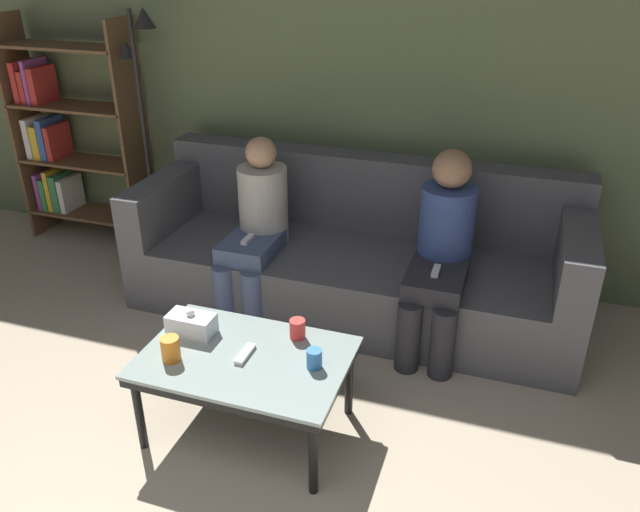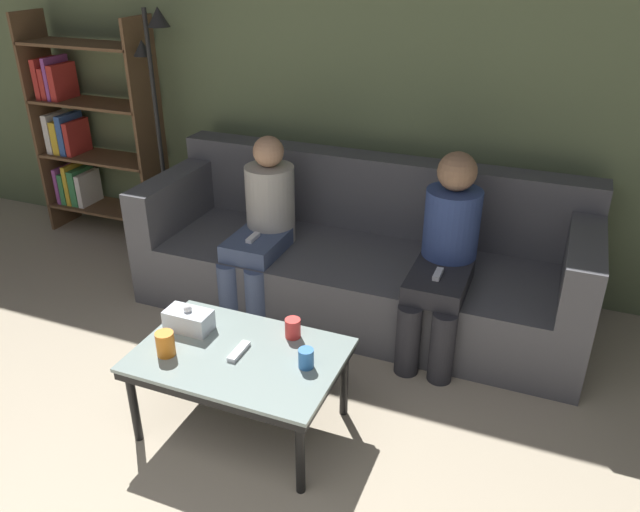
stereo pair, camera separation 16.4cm
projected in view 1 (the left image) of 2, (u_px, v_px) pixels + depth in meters
The scene contains 12 objects.
wall_back at pixel (382, 80), 3.86m from camera, with size 12.00×0.06×2.60m.
couch at pixel (355, 258), 3.86m from camera, with size 2.66×0.94×0.88m.
coffee_table at pixel (246, 364), 2.79m from camera, with size 0.92×0.62×0.42m.
cup_near_left at pixel (314, 359), 2.68m from camera, with size 0.07×0.07×0.09m.
cup_near_right at pixel (298, 329), 2.88m from camera, with size 0.07×0.07×0.09m.
cup_far_center at pixel (171, 349), 2.72m from camera, with size 0.08×0.08×0.11m.
tissue_box at pixel (191, 324), 2.91m from camera, with size 0.22×0.12×0.13m.
game_remote at pixel (245, 354), 2.77m from camera, with size 0.04×0.15×0.02m.
bookshelf at pixel (66, 138), 4.56m from camera, with size 0.96×0.32×1.63m.
standing_lamp at pixel (145, 114), 4.09m from camera, with size 0.31×0.26×1.71m.
seated_person_left_end at pixel (257, 225), 3.72m from camera, with size 0.31×0.62×1.06m.
seated_person_mid_left at pixel (442, 248), 3.39m from camera, with size 0.31×0.68×1.10m.
Camera 1 is at (0.90, -0.37, 2.08)m, focal length 35.00 mm.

